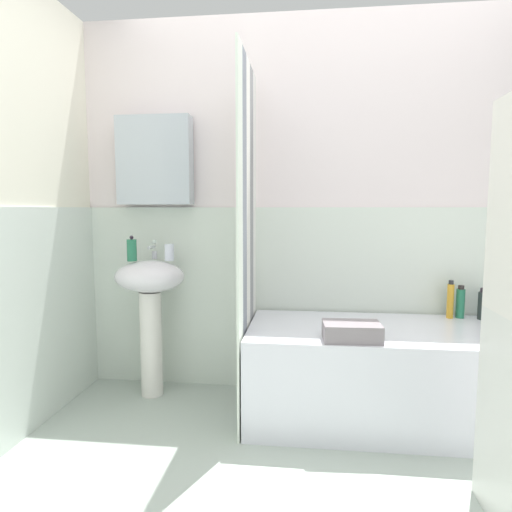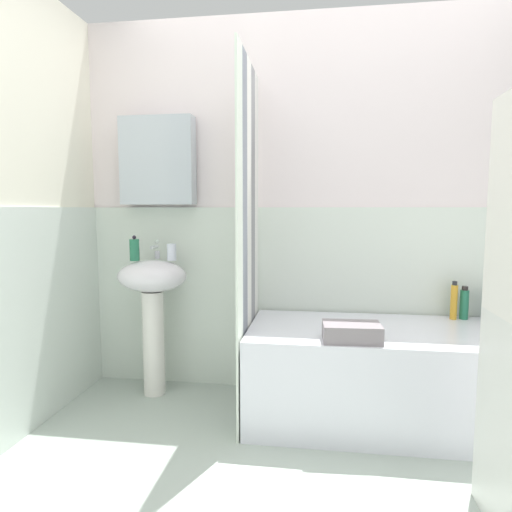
{
  "view_description": "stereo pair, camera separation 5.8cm",
  "coord_description": "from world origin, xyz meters",
  "views": [
    {
      "loc": [
        -0.08,
        -1.6,
        1.19
      ],
      "look_at": [
        -0.35,
        0.66,
        0.95
      ],
      "focal_mm": 30.92,
      "sensor_mm": 36.0,
      "label": 1
    },
    {
      "loc": [
        -0.02,
        -1.59,
        1.19
      ],
      "look_at": [
        -0.35,
        0.66,
        0.95
      ],
      "focal_mm": 30.92,
      "sensor_mm": 36.0,
      "label": 2
    }
  ],
  "objects": [
    {
      "name": "lotion_bottle",
      "position": [
        0.84,
        1.15,
        0.62
      ],
      "size": [
        0.05,
        0.05,
        0.2
      ],
      "color": "#247352",
      "rests_on": "bathtub"
    },
    {
      "name": "sink",
      "position": [
        -1.06,
        1.03,
        0.64
      ],
      "size": [
        0.44,
        0.34,
        0.87
      ],
      "color": "white",
      "rests_on": "ground_plane"
    },
    {
      "name": "conditioner_bottle",
      "position": [
        0.78,
        1.14,
        0.64
      ],
      "size": [
        0.04,
        0.04,
        0.23
      ],
      "color": "gold",
      "rests_on": "bathtub"
    },
    {
      "name": "soap_dispenser",
      "position": [
        -1.16,
        1.0,
        0.94
      ],
      "size": [
        0.06,
        0.06,
        0.16
      ],
      "color": "#277251",
      "rests_on": "sink"
    },
    {
      "name": "bathtub",
      "position": [
        0.38,
        0.86,
        0.26
      ],
      "size": [
        1.58,
        0.72,
        0.53
      ],
      "primitive_type": "cube",
      "color": "white",
      "rests_on": "ground_plane"
    },
    {
      "name": "towel_folded",
      "position": [
        0.15,
        0.61,
        0.57
      ],
      "size": [
        0.3,
        0.2,
        0.09
      ],
      "primitive_type": "cube",
      "rotation": [
        0.0,
        0.0,
        0.05
      ],
      "color": "gray",
      "rests_on": "bathtub"
    },
    {
      "name": "body_wash_bottle",
      "position": [
        1.07,
        1.14,
        0.6
      ],
      "size": [
        0.04,
        0.04,
        0.15
      ],
      "color": "#2F4B98",
      "rests_on": "bathtub"
    },
    {
      "name": "faucet",
      "position": [
        -1.06,
        1.11,
        0.93
      ],
      "size": [
        0.03,
        0.12,
        0.12
      ],
      "color": "silver",
      "rests_on": "sink"
    },
    {
      "name": "wall_back_tiled",
      "position": [
        -0.06,
        1.26,
        1.14
      ],
      "size": [
        3.6,
        0.18,
        2.4
      ],
      "color": "white",
      "rests_on": "ground_plane"
    },
    {
      "name": "shower_curtain",
      "position": [
        -0.42,
        0.86,
        1.0
      ],
      "size": [
        0.01,
        0.72,
        2.0
      ],
      "color": "white",
      "rests_on": "ground_plane"
    },
    {
      "name": "shampoo_bottle",
      "position": [
        0.97,
        1.13,
        0.62
      ],
      "size": [
        0.06,
        0.06,
        0.19
      ],
      "color": "#232C2B",
      "rests_on": "bathtub"
    },
    {
      "name": "toothbrush_cup",
      "position": [
        -0.94,
        1.05,
        0.92
      ],
      "size": [
        0.06,
        0.06,
        0.1
      ],
      "primitive_type": "cylinder",
      "color": "white",
      "rests_on": "sink"
    }
  ]
}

